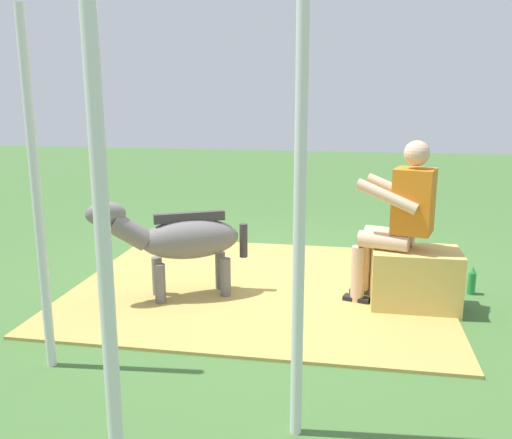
% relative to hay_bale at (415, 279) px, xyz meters
% --- Properties ---
extents(ground_plane, '(24.00, 24.00, 0.00)m').
position_rel_hay_bale_xyz_m(ground_plane, '(1.26, -0.46, -0.25)').
color(ground_plane, '#426B33').
extents(hay_patch, '(3.29, 2.80, 0.02)m').
position_rel_hay_bale_xyz_m(hay_patch, '(1.33, -0.26, -0.24)').
color(hay_patch, tan).
rests_on(hay_patch, ground).
extents(hay_bale, '(0.70, 0.46, 0.50)m').
position_rel_hay_bale_xyz_m(hay_bale, '(0.00, 0.00, 0.00)').
color(hay_bale, tan).
rests_on(hay_bale, ground).
extents(person_seated, '(0.71, 0.53, 1.38)m').
position_rel_hay_bale_xyz_m(person_seated, '(0.16, -0.03, 0.52)').
color(person_seated, '#D8AD8C').
rests_on(person_seated, ground).
extents(pony_standing, '(1.24, 0.78, 0.89)m').
position_rel_hay_bale_xyz_m(pony_standing, '(1.96, 0.13, 0.28)').
color(pony_standing, slate).
rests_on(pony_standing, ground).
extents(soda_bottle, '(0.07, 0.07, 0.26)m').
position_rel_hay_bale_xyz_m(soda_bottle, '(-0.54, -0.42, -0.13)').
color(soda_bottle, '#268C3F').
rests_on(soda_bottle, ground).
extents(tent_pole_left, '(0.06, 0.06, 2.23)m').
position_rel_hay_bale_xyz_m(tent_pole_left, '(0.78, 1.88, 0.87)').
color(tent_pole_left, silver).
rests_on(tent_pole_left, ground).
extents(tent_pole_right, '(0.06, 0.06, 2.23)m').
position_rel_hay_bale_xyz_m(tent_pole_right, '(2.43, 1.43, 0.87)').
color(tent_pole_right, silver).
rests_on(tent_pole_right, ground).
extents(tent_pole_mid, '(0.06, 0.06, 2.23)m').
position_rel_hay_bale_xyz_m(tent_pole_mid, '(1.43, 2.62, 0.87)').
color(tent_pole_mid, silver).
rests_on(tent_pole_mid, ground).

